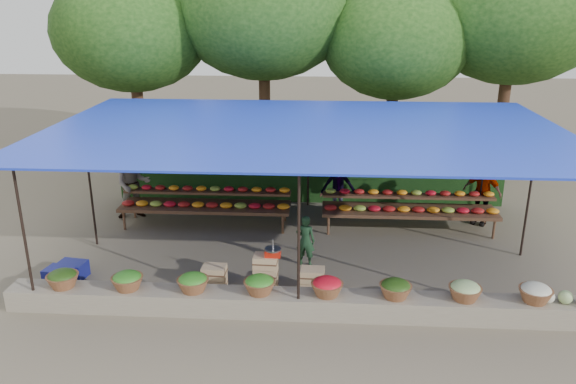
# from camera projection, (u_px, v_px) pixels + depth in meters

# --- Properties ---
(ground) EXTENTS (60.00, 60.00, 0.00)m
(ground) POSITION_uv_depth(u_px,v_px,m) (304.00, 249.00, 12.71)
(ground) COLOR #69624D
(ground) RESTS_ON ground
(stone_curb) EXTENTS (10.60, 0.55, 0.40)m
(stone_curb) POSITION_uv_depth(u_px,v_px,m) (299.00, 304.00, 10.05)
(stone_curb) COLOR slate
(stone_curb) RESTS_ON ground
(stall_canopy) EXTENTS (10.80, 6.60, 2.82)m
(stall_canopy) POSITION_uv_depth(u_px,v_px,m) (305.00, 133.00, 11.89)
(stall_canopy) COLOR black
(stall_canopy) RESTS_ON ground
(produce_baskets) EXTENTS (8.98, 0.58, 0.34)m
(produce_baskets) POSITION_uv_depth(u_px,v_px,m) (293.00, 286.00, 9.94)
(produce_baskets) COLOR brown
(produce_baskets) RESTS_ON stone_curb
(netting_backdrop) EXTENTS (10.60, 0.06, 2.50)m
(netting_backdrop) POSITION_uv_depth(u_px,v_px,m) (309.00, 159.00, 15.28)
(netting_backdrop) COLOR #1E4418
(netting_backdrop) RESTS_ON ground
(tree_row) EXTENTS (16.51, 5.50, 7.12)m
(tree_row) POSITION_uv_depth(u_px,v_px,m) (329.00, 22.00, 16.89)
(tree_row) COLOR #341B12
(tree_row) RESTS_ON ground
(fruit_table_left) EXTENTS (4.21, 0.95, 0.93)m
(fruit_table_left) POSITION_uv_depth(u_px,v_px,m) (206.00, 202.00, 13.94)
(fruit_table_left) COLOR #4A301D
(fruit_table_left) RESTS_ON ground
(fruit_table_right) EXTENTS (4.21, 0.95, 0.93)m
(fruit_table_right) POSITION_uv_depth(u_px,v_px,m) (409.00, 206.00, 13.64)
(fruit_table_right) COLOR #4A301D
(fruit_table_right) RESTS_ON ground
(crate_counter) EXTENTS (2.36, 0.36, 0.77)m
(crate_counter) POSITION_uv_depth(u_px,v_px,m) (264.00, 277.00, 10.79)
(crate_counter) COLOR tan
(crate_counter) RESTS_ON ground
(weighing_scale) EXTENTS (0.32, 0.32, 0.34)m
(weighing_scale) POSITION_uv_depth(u_px,v_px,m) (273.00, 252.00, 10.61)
(weighing_scale) COLOR red
(weighing_scale) RESTS_ON crate_counter
(vendor_seated) EXTENTS (0.46, 0.35, 1.12)m
(vendor_seated) POSITION_uv_depth(u_px,v_px,m) (305.00, 241.00, 11.81)
(vendor_seated) COLOR #193820
(vendor_seated) RESTS_ON ground
(customer_left) EXTENTS (1.06, 0.95, 1.82)m
(customer_left) POSITION_uv_depth(u_px,v_px,m) (133.00, 184.00, 14.30)
(customer_left) COLOR slate
(customer_left) RESTS_ON ground
(customer_mid) EXTENTS (1.02, 0.66, 1.50)m
(customer_mid) POSITION_uv_depth(u_px,v_px,m) (338.00, 186.00, 14.64)
(customer_mid) COLOR slate
(customer_mid) RESTS_ON ground
(customer_right) EXTENTS (1.02, 0.89, 1.65)m
(customer_right) POSITION_uv_depth(u_px,v_px,m) (482.00, 192.00, 13.94)
(customer_right) COLOR slate
(customer_right) RESTS_ON ground
(blue_crate_front) EXTENTS (0.63, 0.50, 0.34)m
(blue_crate_front) POSITION_uv_depth(u_px,v_px,m) (60.00, 276.00, 11.13)
(blue_crate_front) COLOR navy
(blue_crate_front) RESTS_ON ground
(blue_crate_back) EXTENTS (0.61, 0.47, 0.33)m
(blue_crate_back) POSITION_uv_depth(u_px,v_px,m) (72.00, 270.00, 11.40)
(blue_crate_back) COLOR navy
(blue_crate_back) RESTS_ON ground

